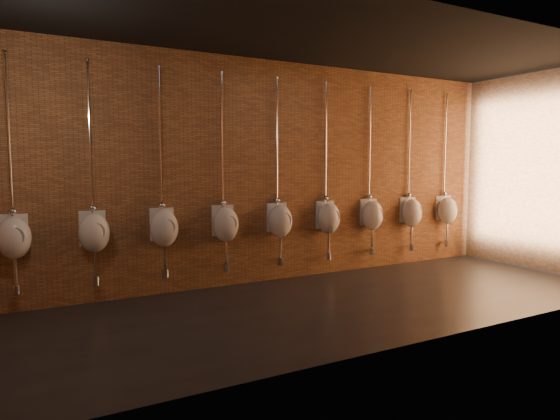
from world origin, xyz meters
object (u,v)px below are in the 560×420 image
at_px(urinal_8, 447,210).
at_px(urinal_2, 164,227).
at_px(urinal_4, 280,220).
at_px(urinal_7, 411,212).
at_px(urinal_6, 372,214).
at_px(urinal_1, 94,231).
at_px(urinal_0, 14,236).
at_px(urinal_5, 328,217).
at_px(urinal_3, 225,223).

bearing_deg(urinal_8, urinal_2, 180.00).
relative_size(urinal_4, urinal_7, 1.00).
bearing_deg(urinal_6, urinal_1, 180.00).
bearing_deg(urinal_7, urinal_8, 0.00).
xyz_separation_m(urinal_0, urinal_2, (1.71, 0.00, 0.00)).
distance_m(urinal_5, urinal_7, 1.71).
distance_m(urinal_0, urinal_8, 6.85).
bearing_deg(urinal_5, urinal_8, 0.00).
bearing_deg(urinal_0, urinal_6, 0.00).
bearing_deg(urinal_4, urinal_7, 0.00).
bearing_deg(urinal_0, urinal_3, 0.00).
xyz_separation_m(urinal_0, urinal_6, (5.14, 0.00, 0.00)).
height_order(urinal_1, urinal_5, same).
xyz_separation_m(urinal_1, urinal_5, (3.42, 0.00, 0.00)).
bearing_deg(urinal_7, urinal_1, 180.00).
distance_m(urinal_6, urinal_8, 1.71).
bearing_deg(urinal_3, urinal_8, 0.00).
bearing_deg(urinal_7, urinal_6, 180.00).
bearing_deg(urinal_7, urinal_5, 180.00).
distance_m(urinal_2, urinal_7, 4.28).
xyz_separation_m(urinal_2, urinal_4, (1.71, 0.00, 0.00)).
bearing_deg(urinal_3, urinal_7, 0.00).
relative_size(urinal_1, urinal_6, 1.00).
bearing_deg(urinal_5, urinal_4, 180.00).
distance_m(urinal_2, urinal_3, 0.86).
height_order(urinal_7, urinal_8, same).
relative_size(urinal_2, urinal_7, 1.00).
bearing_deg(urinal_8, urinal_4, 180.00).
height_order(urinal_4, urinal_7, same).
relative_size(urinal_4, urinal_5, 1.00).
relative_size(urinal_1, urinal_7, 1.00).
distance_m(urinal_1, urinal_2, 0.86).
relative_size(urinal_3, urinal_8, 1.00).
bearing_deg(urinal_8, urinal_6, 180.00).
distance_m(urinal_2, urinal_5, 2.57).
bearing_deg(urinal_2, urinal_3, 0.00).
height_order(urinal_2, urinal_3, same).
bearing_deg(urinal_1, urinal_3, 0.00).
bearing_deg(urinal_5, urinal_7, 0.00).
height_order(urinal_0, urinal_8, same).
height_order(urinal_1, urinal_6, same).
xyz_separation_m(urinal_4, urinal_7, (2.57, 0.00, 0.00)).
height_order(urinal_1, urinal_7, same).
xyz_separation_m(urinal_3, urinal_4, (0.86, 0.00, 0.00)).
height_order(urinal_0, urinal_2, same).
xyz_separation_m(urinal_1, urinal_3, (1.71, 0.00, 0.00)).
height_order(urinal_6, urinal_7, same).
height_order(urinal_3, urinal_6, same).
bearing_deg(urinal_6, urinal_8, 0.00).
height_order(urinal_3, urinal_7, same).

